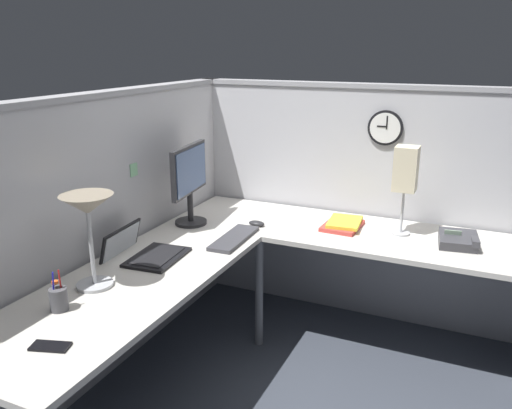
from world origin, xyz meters
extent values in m
plane|color=#383D47|center=(0.00, 0.00, 0.00)|extent=(6.80, 6.80, 0.00)
cube|color=#B2B2B7|center=(-0.36, 0.87, 0.78)|extent=(2.57, 0.10, 1.55)
cube|color=#939399|center=(-0.36, 0.87, 1.56)|extent=(2.57, 0.12, 0.03)
cube|color=#B2B2B7|center=(0.87, -0.27, 0.78)|extent=(0.10, 2.37, 1.55)
cube|color=#939399|center=(0.87, -0.27, 1.56)|extent=(0.12, 2.37, 0.03)
cube|color=beige|center=(-0.38, 0.47, 0.71)|extent=(2.35, 0.66, 0.03)
cube|color=beige|center=(0.47, -0.60, 0.71)|extent=(0.66, 1.49, 0.03)
cylinder|color=slate|center=(0.16, 0.16, 0.35)|extent=(0.05, 0.05, 0.70)
cylinder|color=#232326|center=(0.18, 0.64, 0.74)|extent=(0.20, 0.20, 0.02)
cylinder|color=#232326|center=(0.18, 0.64, 0.84)|extent=(0.04, 0.04, 0.20)
cube|color=#232326|center=(0.18, 0.64, 1.08)|extent=(0.46, 0.09, 0.30)
cube|color=#384C72|center=(0.18, 0.62, 1.08)|extent=(0.42, 0.06, 0.26)
cube|color=black|center=(-0.39, 0.51, 0.74)|extent=(0.36, 0.27, 0.02)
cube|color=black|center=(-0.39, 0.51, 0.75)|extent=(0.30, 0.20, 0.00)
cube|color=black|center=(-0.40, 0.73, 0.77)|extent=(0.34, 0.10, 0.22)
cube|color=silver|center=(-0.40, 0.73, 0.77)|extent=(0.31, 0.08, 0.18)
cube|color=#38383D|center=(0.03, 0.26, 0.74)|extent=(0.43, 0.16, 0.02)
ellipsoid|color=#232326|center=(0.30, 0.24, 0.75)|extent=(0.06, 0.10, 0.03)
cylinder|color=#B7BABF|center=(-0.78, 0.58, 0.74)|extent=(0.17, 0.17, 0.02)
cylinder|color=#B7BABF|center=(-0.78, 0.58, 0.93)|extent=(0.02, 0.02, 0.38)
cone|color=gray|center=(-0.78, 0.58, 1.13)|extent=(0.24, 0.24, 0.09)
cylinder|color=#4C4C51|center=(-1.02, 0.56, 0.78)|extent=(0.08, 0.08, 0.10)
cylinder|color=#1E1EB2|center=(-1.04, 0.57, 0.84)|extent=(0.01, 0.02, 0.13)
cylinder|color=#B21E1E|center=(-1.01, 0.56, 0.84)|extent=(0.01, 0.01, 0.13)
cylinder|color=#D8591E|center=(-1.02, 0.58, 0.85)|extent=(0.03, 0.03, 0.01)
cube|color=black|center=(-1.26, 0.38, 0.73)|extent=(0.11, 0.16, 0.01)
cube|color=#38383D|center=(0.44, -0.93, 0.77)|extent=(0.22, 0.22, 0.10)
cube|color=#8CA58C|center=(0.44, -0.90, 0.80)|extent=(0.03, 0.09, 0.04)
cube|color=#38383D|center=(0.45, -1.01, 0.79)|extent=(0.19, 0.07, 0.04)
cube|color=#BF3F38|center=(0.50, -0.25, 0.74)|extent=(0.29, 0.22, 0.02)
cube|color=yellow|center=(0.51, -0.26, 0.76)|extent=(0.28, 0.21, 0.02)
cylinder|color=#B7BABF|center=(0.53, -0.60, 0.74)|extent=(0.11, 0.11, 0.01)
cylinder|color=#B7BABF|center=(0.53, -0.60, 0.87)|extent=(0.02, 0.02, 0.27)
cube|color=beige|center=(0.53, -0.60, 1.13)|extent=(0.13, 0.13, 0.26)
cylinder|color=black|center=(0.82, -0.41, 1.31)|extent=(0.03, 0.22, 0.22)
cylinder|color=white|center=(0.80, -0.41, 1.31)|extent=(0.00, 0.19, 0.19)
cube|color=black|center=(0.80, -0.39, 1.32)|extent=(0.00, 0.06, 0.01)
cube|color=black|center=(0.80, -0.42, 1.35)|extent=(0.00, 0.01, 0.08)
cube|color=#8CCC99|center=(-0.13, 0.82, 1.13)|extent=(0.06, 0.00, 0.07)
camera|label=1|loc=(-2.50, -1.02, 1.81)|focal=36.64mm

